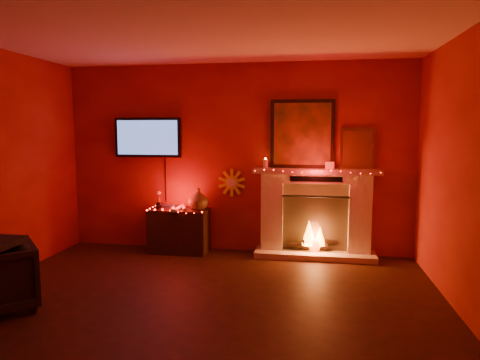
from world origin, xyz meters
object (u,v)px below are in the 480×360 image
at_px(console_table, 181,226).
at_px(fireplace, 315,205).
at_px(tv, 148,138).
at_px(sunburst_clock, 232,183).

bearing_deg(console_table, fireplace, 3.91).
distance_m(tv, sunburst_clock, 1.41).
distance_m(tv, console_table, 1.39).
relative_size(sunburst_clock, console_table, 0.43).
distance_m(fireplace, tv, 2.61).
distance_m(sunburst_clock, console_table, 0.97).
xyz_separation_m(sunburst_clock, console_table, (-0.71, -0.22, -0.62)).
distance_m(fireplace, console_table, 1.94).
bearing_deg(sunburst_clock, fireplace, -4.37).
bearing_deg(fireplace, tv, 178.50).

